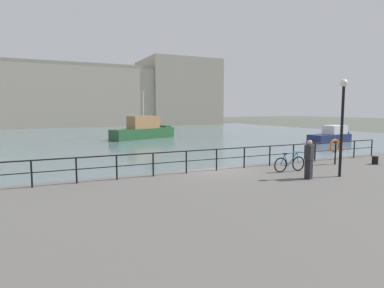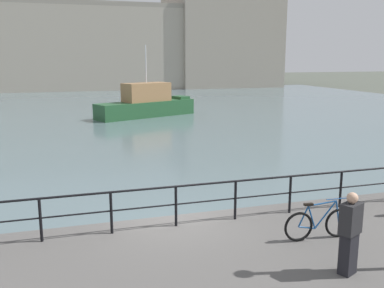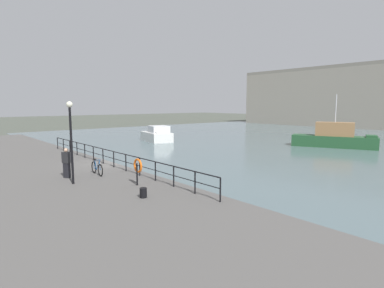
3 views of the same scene
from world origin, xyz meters
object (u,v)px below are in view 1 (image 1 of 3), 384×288
object	(u,v)px
moored_blue_motorboat	(144,130)
parked_bicycle	(289,164)
mooring_bollard	(375,160)
standing_person	(309,159)
life_ring_stand	(335,147)
harbor_building	(105,96)
quay_lamp_post	(342,114)
moored_cabin_cruiser	(331,136)

from	to	relation	value
moored_blue_motorboat	parked_bicycle	size ratio (longest dim) A/B	5.08
mooring_bollard	standing_person	bearing A→B (deg)	-168.48
life_ring_stand	standing_person	world-z (taller)	standing_person
harbor_building	mooring_bollard	world-z (taller)	harbor_building
mooring_bollard	quay_lamp_post	world-z (taller)	quay_lamp_post
harbor_building	quay_lamp_post	xyz separation A→B (m)	(-2.45, -67.09, -3.17)
parked_bicycle	quay_lamp_post	xyz separation A→B (m)	(1.23, -1.85, 2.38)
moored_blue_motorboat	parked_bicycle	world-z (taller)	moored_blue_motorboat
life_ring_stand	standing_person	distance (m)	4.62
mooring_bollard	life_ring_stand	bearing A→B (deg)	154.89
harbor_building	mooring_bollard	distance (m)	65.88
moored_blue_motorboat	life_ring_stand	xyz separation A→B (m)	(2.42, -27.08, 0.58)
moored_blue_motorboat	parked_bicycle	distance (m)	27.69
harbor_building	moored_blue_motorboat	bearing A→B (deg)	-93.68
moored_cabin_cruiser	parked_bicycle	xyz separation A→B (m)	(-19.16, -14.47, 0.36)
moored_cabin_cruiser	parked_bicycle	world-z (taller)	moored_cabin_cruiser
parked_bicycle	life_ring_stand	xyz separation A→B (m)	(3.68, 0.58, 0.59)
moored_cabin_cruiser	harbor_building	bearing A→B (deg)	101.53
harbor_building	standing_person	xyz separation A→B (m)	(-4.06, -66.84, -5.07)
harbor_building	moored_cabin_cruiser	world-z (taller)	harbor_building
moored_blue_motorboat	life_ring_stand	world-z (taller)	moored_blue_motorboat
parked_bicycle	quay_lamp_post	distance (m)	3.26
standing_person	moored_blue_motorboat	bearing A→B (deg)	152.34
moored_blue_motorboat	quay_lamp_post	distance (m)	29.61
life_ring_stand	quay_lamp_post	world-z (taller)	quay_lamp_post
parked_bicycle	standing_person	size ratio (longest dim) A/B	1.05
harbor_building	mooring_bollard	bearing A→B (deg)	-88.22
standing_person	mooring_bollard	bearing A→B (deg)	77.07
harbor_building	quay_lamp_post	world-z (taller)	harbor_building
mooring_bollard	quay_lamp_post	bearing A→B (deg)	-161.64
moored_blue_motorboat	mooring_bollard	xyz separation A→B (m)	(4.45, -28.03, -0.18)
life_ring_stand	standing_person	size ratio (longest dim) A/B	0.83
harbor_building	moored_blue_motorboat	world-z (taller)	harbor_building
moored_blue_motorboat	life_ring_stand	size ratio (longest dim) A/B	6.44
mooring_bollard	moored_cabin_cruiser	bearing A→B (deg)	47.80
harbor_building	mooring_bollard	size ratio (longest dim) A/B	152.04
moored_blue_motorboat	moored_cabin_cruiser	bearing A→B (deg)	-59.28
harbor_building	moored_cabin_cruiser	distance (m)	53.40
harbor_building	moored_cabin_cruiser	bearing A→B (deg)	-73.03
parked_bicycle	mooring_bollard	xyz separation A→B (m)	(5.71, -0.37, -0.17)
quay_lamp_post	moored_cabin_cruiser	bearing A→B (deg)	42.31
parked_bicycle	standing_person	distance (m)	1.72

